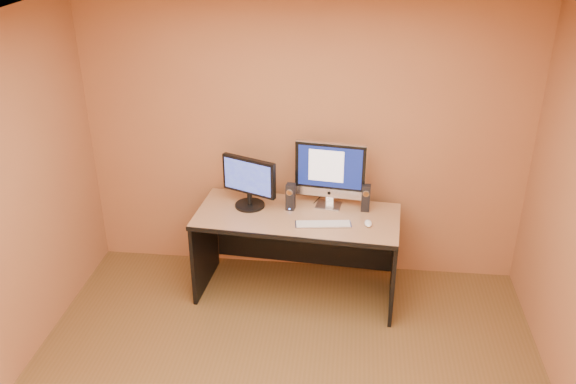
% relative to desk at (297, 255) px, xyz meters
% --- Properties ---
extents(walls, '(4.00, 4.00, 2.60)m').
position_rel_desk_xyz_m(walls, '(0.01, -1.50, 0.90)').
color(walls, '#A26841').
rests_on(walls, ground).
extents(ceiling, '(4.00, 4.00, 0.00)m').
position_rel_desk_xyz_m(ceiling, '(0.01, -1.50, 2.20)').
color(ceiling, white).
rests_on(ceiling, walls).
extents(desk, '(1.80, 0.89, 0.81)m').
position_rel_desk_xyz_m(desk, '(0.00, 0.00, 0.00)').
color(desk, '#AE7D57').
rests_on(desk, ground).
extents(imac, '(0.65, 0.30, 0.60)m').
position_rel_desk_xyz_m(imac, '(0.26, 0.20, 0.70)').
color(imac, silver).
rests_on(imac, desk).
extents(second_monitor, '(0.58, 0.45, 0.46)m').
position_rel_desk_xyz_m(second_monitor, '(-0.43, 0.12, 0.63)').
color(second_monitor, black).
rests_on(second_monitor, desk).
extents(speaker_left, '(0.08, 0.09, 0.24)m').
position_rel_desk_xyz_m(speaker_left, '(-0.07, 0.11, 0.52)').
color(speaker_left, black).
rests_on(speaker_left, desk).
extents(speaker_right, '(0.08, 0.08, 0.24)m').
position_rel_desk_xyz_m(speaker_right, '(0.58, 0.16, 0.52)').
color(speaker_right, black).
rests_on(speaker_right, desk).
extents(keyboard, '(0.48, 0.19, 0.02)m').
position_rel_desk_xyz_m(keyboard, '(0.23, -0.15, 0.41)').
color(keyboard, '#B1B0B5').
rests_on(keyboard, desk).
extents(mouse, '(0.07, 0.12, 0.04)m').
position_rel_desk_xyz_m(mouse, '(0.61, -0.11, 0.42)').
color(mouse, white).
rests_on(mouse, desk).
extents(cable_a, '(0.06, 0.24, 0.01)m').
position_rel_desk_xyz_m(cable_a, '(0.26, 0.25, 0.41)').
color(cable_a, black).
rests_on(cable_a, desk).
extents(cable_b, '(0.08, 0.19, 0.01)m').
position_rel_desk_xyz_m(cable_b, '(0.16, 0.33, 0.41)').
color(cable_b, black).
rests_on(cable_b, desk).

